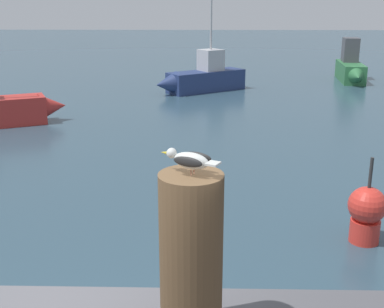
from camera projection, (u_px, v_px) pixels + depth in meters
The scene contains 5 objects.
mooring_post at pixel (191, 258), 3.17m from camera, with size 0.40×0.40×1.11m, color #4C3823.
seagull at pixel (190, 160), 2.98m from camera, with size 0.37×0.22×0.14m.
boat_navy at pixel (200, 78), 19.88m from camera, with size 3.73×3.04×3.82m.
boat_green at pixel (351, 68), 22.39m from camera, with size 1.26×3.71×1.86m.
channel_buoy at pixel (366, 212), 7.47m from camera, with size 0.56×0.56×1.33m.
Camera 1 is at (1.13, -3.38, 3.48)m, focal length 47.24 mm.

